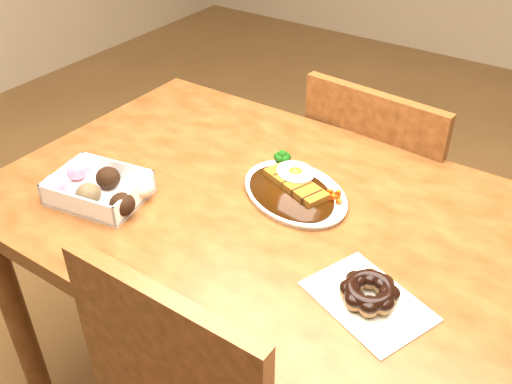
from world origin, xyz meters
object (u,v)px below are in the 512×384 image
Objects in this scene: katsu_curry_plate at (295,189)px; pon_de_ring at (369,293)px; table at (265,240)px; donut_box at (99,187)px; chair_far at (381,198)px.

pon_de_ring is at bearing -37.11° from katsu_curry_plate.
katsu_curry_plate is 1.29× the size of pon_de_ring.
pon_de_ring reaches higher than table.
donut_box is at bearing -143.71° from katsu_curry_plate.
pon_de_ring is (0.62, 0.05, -0.01)m from donut_box.
chair_far is at bearing 82.65° from table.
katsu_curry_plate is 1.36× the size of donut_box.
chair_far is at bearing 109.47° from pon_de_ring.
pon_de_ring is at bearing -24.10° from table.
pon_de_ring is (0.24, -0.67, 0.29)m from chair_far.
chair_far is at bearing 61.83° from donut_box.
pon_de_ring is (0.31, -0.14, 0.12)m from table.
table is 0.39m from donut_box.
chair_far is (0.07, 0.53, -0.17)m from table.
table is 0.57m from chair_far.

